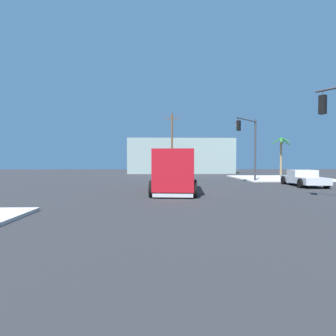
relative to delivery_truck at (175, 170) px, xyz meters
The scene contains 8 objects.
ground_plane 1.88m from the delivery_truck, 27.04° to the left, with size 100.00×100.00×0.00m, color #2B2B2D.
sidewalk_corner_far 18.63m from the delivery_truck, 43.90° to the left, with size 10.15×10.15×0.14m, color beige.
delivery_truck is the anchor object (origin of this frame).
traffic_light_secondary 11.40m from the delivery_truck, 44.08° to the left, with size 2.85×2.71×6.29m.
pickup_silver 11.87m from the delivery_truck, 18.61° to the left, with size 2.60×5.35×1.38m.
palm_tree_far 21.04m from the delivery_truck, 45.85° to the left, with size 2.61×2.69×5.08m.
utility_pole 20.42m from the delivery_truck, 87.87° to the left, with size 2.20×0.34×9.11m.
building_backdrop 28.26m from the delivery_truck, 84.60° to the left, with size 18.18×6.00×6.01m, color gray.
Camera 1 is at (-2.12, -18.64, 2.13)m, focal length 27.91 mm.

